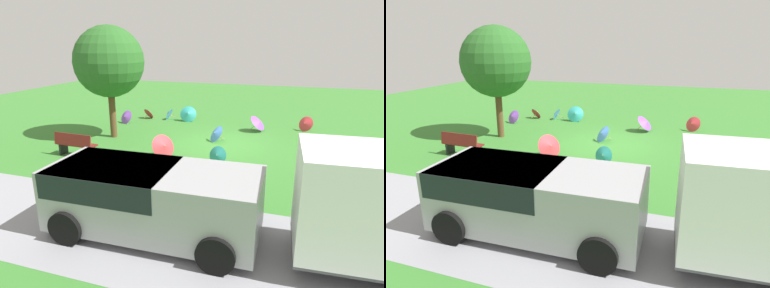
# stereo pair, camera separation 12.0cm
# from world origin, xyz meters

# --- Properties ---
(ground) EXTENTS (40.00, 40.00, 0.00)m
(ground) POSITION_xyz_m (0.00, 0.00, 0.00)
(ground) COLOR #387A2D
(road_strip) EXTENTS (40.00, 3.55, 0.01)m
(road_strip) POSITION_xyz_m (0.00, 7.15, 0.00)
(road_strip) COLOR gray
(road_strip) RESTS_ON ground
(van_dark) EXTENTS (4.64, 2.21, 1.53)m
(van_dark) POSITION_xyz_m (0.03, 7.03, 0.91)
(van_dark) COLOR #99999E
(van_dark) RESTS_ON ground
(park_bench) EXTENTS (1.62, 0.57, 0.90)m
(park_bench) POSITION_xyz_m (4.81, 3.17, 0.47)
(park_bench) COLOR maroon
(park_bench) RESTS_ON ground
(shade_tree) EXTENTS (2.99, 2.99, 4.78)m
(shade_tree) POSITION_xyz_m (4.87, 0.37, 3.27)
(shade_tree) COLOR brown
(shade_tree) RESTS_ON ground
(parasol_blue_0) EXTENTS (0.67, 0.65, 0.64)m
(parasol_blue_0) POSITION_xyz_m (3.85, -3.63, 0.32)
(parasol_blue_0) COLOR tan
(parasol_blue_0) RESTS_ON ground
(parasol_purple_0) EXTENTS (0.95, 1.03, 0.84)m
(parasol_purple_0) POSITION_xyz_m (-1.19, -2.54, 0.47)
(parasol_purple_0) COLOR tan
(parasol_purple_0) RESTS_ON ground
(parasol_teal_0) EXTENTS (0.70, 0.65, 0.64)m
(parasol_teal_0) POSITION_xyz_m (-0.39, 2.33, 0.32)
(parasol_teal_0) COLOR tan
(parasol_teal_0) RESTS_ON ground
(parasol_teal_1) EXTENTS (0.96, 0.85, 0.85)m
(parasol_teal_1) POSITION_xyz_m (2.65, -3.46, 0.43)
(parasol_teal_1) COLOR tan
(parasol_teal_1) RESTS_ON ground
(parasol_purple_1) EXTENTS (0.86, 0.73, 0.71)m
(parasol_purple_1) POSITION_xyz_m (5.62, -2.06, 0.36)
(parasol_purple_1) COLOR tan
(parasol_purple_1) RESTS_ON ground
(parasol_red_0) EXTENTS (0.95, 1.08, 0.89)m
(parasol_red_0) POSITION_xyz_m (1.63, 2.28, 0.44)
(parasol_red_0) COLOR tan
(parasol_red_0) RESTS_ON ground
(parasol_blue_1) EXTENTS (0.90, 0.94, 0.72)m
(parasol_blue_1) POSITION_xyz_m (0.36, -0.31, 0.36)
(parasol_blue_1) COLOR tan
(parasol_blue_1) RESTS_ON ground
(parasol_red_1) EXTENTS (0.86, 0.80, 0.74)m
(parasol_red_1) POSITION_xyz_m (-3.27, -3.33, 0.37)
(parasol_red_1) COLOR tan
(parasol_red_1) RESTS_ON ground
(parasol_red_2) EXTENTS (0.80, 0.73, 0.61)m
(parasol_red_2) POSITION_xyz_m (4.96, -3.56, 0.31)
(parasol_red_2) COLOR tan
(parasol_red_2) RESTS_ON ground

